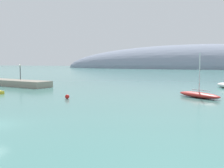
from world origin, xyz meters
name	(u,v)px	position (x,y,z in m)	size (l,w,h in m)	color
breakwater_rocks	(12,83)	(-25.32, 33.99, 0.68)	(21.97, 4.51, 1.37)	gray
distant_ridge	(204,68)	(12.74, 223.12, 0.00)	(243.99, 81.45, 39.37)	gray
sailboat_red_near_shore	(199,95)	(16.61, 25.86, 0.47)	(7.47, 6.81, 6.90)	red
mooring_buoy_red	(67,97)	(-2.05, 17.79, 0.33)	(0.66, 0.66, 0.66)	red
harbor_lamp_post	(20,70)	(-23.63, 34.88, 3.62)	(0.36, 0.36, 3.57)	black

